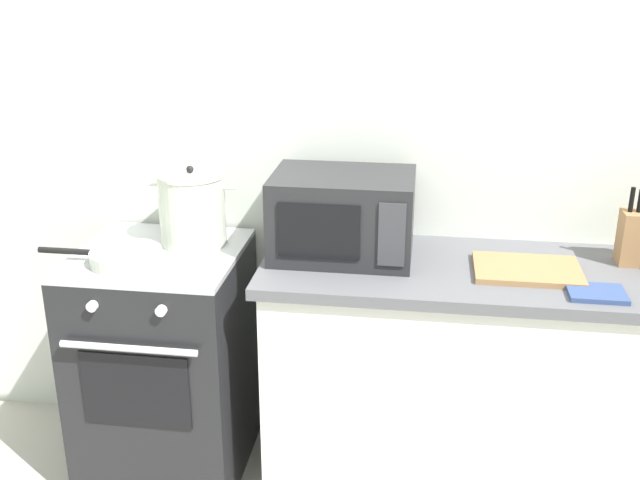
{
  "coord_description": "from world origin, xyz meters",
  "views": [
    {
      "loc": [
        0.61,
        -1.84,
        1.93
      ],
      "look_at": [
        0.25,
        0.6,
        1.0
      ],
      "focal_mm": 42.09,
      "sensor_mm": 36.0,
      "label": 1
    }
  ],
  "objects_px": {
    "stove": "(166,362)",
    "cutting_board": "(527,270)",
    "frying_pan": "(124,257)",
    "knife_block": "(639,237)",
    "microwave": "(343,215)",
    "oven_mitt": "(596,293)",
    "stock_pot": "(192,208)"
  },
  "relations": [
    {
      "from": "stock_pot",
      "to": "oven_mitt",
      "type": "xyz_separation_m",
      "value": [
        1.41,
        -0.27,
        -0.13
      ]
    },
    {
      "from": "frying_pan",
      "to": "knife_block",
      "type": "height_order",
      "value": "knife_block"
    },
    {
      "from": "stock_pot",
      "to": "cutting_board",
      "type": "xyz_separation_m",
      "value": [
        1.22,
        -0.11,
        -0.13
      ]
    },
    {
      "from": "stock_pot",
      "to": "frying_pan",
      "type": "bearing_deg",
      "value": -127.44
    },
    {
      "from": "stove",
      "to": "microwave",
      "type": "xyz_separation_m",
      "value": [
        0.68,
        0.08,
        0.61
      ]
    },
    {
      "from": "knife_block",
      "to": "stock_pot",
      "type": "bearing_deg",
      "value": -179.06
    },
    {
      "from": "frying_pan",
      "to": "knife_block",
      "type": "relative_size",
      "value": 1.63
    },
    {
      "from": "cutting_board",
      "to": "frying_pan",
      "type": "bearing_deg",
      "value": -174.98
    },
    {
      "from": "stove",
      "to": "frying_pan",
      "type": "relative_size",
      "value": 2.04
    },
    {
      "from": "stove",
      "to": "cutting_board",
      "type": "relative_size",
      "value": 2.56
    },
    {
      "from": "stock_pot",
      "to": "oven_mitt",
      "type": "height_order",
      "value": "stock_pot"
    },
    {
      "from": "cutting_board",
      "to": "oven_mitt",
      "type": "height_order",
      "value": "cutting_board"
    },
    {
      "from": "cutting_board",
      "to": "knife_block",
      "type": "distance_m",
      "value": 0.42
    },
    {
      "from": "stove",
      "to": "frying_pan",
      "type": "bearing_deg",
      "value": -121.25
    },
    {
      "from": "microwave",
      "to": "oven_mitt",
      "type": "distance_m",
      "value": 0.89
    },
    {
      "from": "oven_mitt",
      "to": "microwave",
      "type": "bearing_deg",
      "value": 164.27
    },
    {
      "from": "cutting_board",
      "to": "oven_mitt",
      "type": "distance_m",
      "value": 0.25
    },
    {
      "from": "stove",
      "to": "knife_block",
      "type": "height_order",
      "value": "knife_block"
    },
    {
      "from": "stove",
      "to": "stock_pot",
      "type": "height_order",
      "value": "stock_pot"
    },
    {
      "from": "cutting_board",
      "to": "knife_block",
      "type": "xyz_separation_m",
      "value": [
        0.39,
        0.14,
        0.09
      ]
    },
    {
      "from": "frying_pan",
      "to": "stove",
      "type": "bearing_deg",
      "value": 58.75
    },
    {
      "from": "microwave",
      "to": "cutting_board",
      "type": "relative_size",
      "value": 1.39
    },
    {
      "from": "stove",
      "to": "oven_mitt",
      "type": "distance_m",
      "value": 1.6
    },
    {
      "from": "frying_pan",
      "to": "microwave",
      "type": "bearing_deg",
      "value": 14.99
    },
    {
      "from": "knife_block",
      "to": "microwave",
      "type": "bearing_deg",
      "value": -176.57
    },
    {
      "from": "knife_block",
      "to": "oven_mitt",
      "type": "bearing_deg",
      "value": -122.04
    },
    {
      "from": "microwave",
      "to": "frying_pan",
      "type": "bearing_deg",
      "value": -165.01
    },
    {
      "from": "stock_pot",
      "to": "oven_mitt",
      "type": "bearing_deg",
      "value": -10.96
    },
    {
      "from": "stove",
      "to": "cutting_board",
      "type": "xyz_separation_m",
      "value": [
        1.32,
        0.0,
        0.47
      ]
    },
    {
      "from": "cutting_board",
      "to": "oven_mitt",
      "type": "relative_size",
      "value": 2.0
    },
    {
      "from": "stock_pot",
      "to": "cutting_board",
      "type": "distance_m",
      "value": 1.23
    },
    {
      "from": "stock_pot",
      "to": "microwave",
      "type": "xyz_separation_m",
      "value": [
        0.57,
        -0.04,
        0.01
      ]
    }
  ]
}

